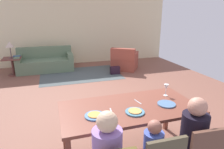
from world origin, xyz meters
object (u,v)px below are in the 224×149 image
at_px(dining_table, 129,111).
at_px(side_table, 13,64).
at_px(plate_near_woman, 166,104).
at_px(handbag, 115,70).
at_px(person_woman, 190,143).
at_px(wine_glass, 166,88).
at_px(plate_near_child, 135,112).
at_px(couch, 46,62).
at_px(table_lamp, 10,45).
at_px(armchair, 125,61).
at_px(book_lower, 17,58).
at_px(plate_near_man, 95,116).
at_px(book_upper, 17,56).

height_order(dining_table, side_table, dining_table).
relative_size(plate_near_woman, handbag, 0.78).
bearing_deg(person_woman, wine_glass, 79.25).
xyz_separation_m(plate_near_child, person_woman, (0.52, -0.46, -0.26)).
relative_size(couch, table_lamp, 3.51).
xyz_separation_m(armchair, book_lower, (-3.61, 0.40, 0.28)).
bearing_deg(person_woman, armchair, 77.86).
relative_size(couch, side_table, 3.26).
xyz_separation_m(plate_near_man, plate_near_woman, (1.03, 0.02, 0.00)).
bearing_deg(book_lower, couch, 19.46).
height_order(wine_glass, person_woman, person_woman).
bearing_deg(plate_near_woman, handbag, 82.14).
bearing_deg(handbag, plate_near_woman, -97.86).
xyz_separation_m(person_woman, couch, (-1.69, 5.62, -0.21)).
relative_size(side_table, book_upper, 2.64).
bearing_deg(plate_near_child, person_woman, -41.84).
bearing_deg(book_lower, plate_near_woman, -61.93).
relative_size(couch, book_lower, 8.61).
xyz_separation_m(wine_glass, couch, (-1.85, 4.80, -0.59)).
relative_size(dining_table, book_upper, 8.51).
xyz_separation_m(dining_table, book_upper, (-2.05, 4.78, -0.07)).
relative_size(person_woman, armchair, 0.93).
bearing_deg(plate_near_woman, book_lower, 118.07).
bearing_deg(plate_near_child, armchair, 70.53).
xyz_separation_m(dining_table, couch, (-1.18, 4.98, -0.39)).
bearing_deg(side_table, armchair, -6.71).
bearing_deg(armchair, person_woman, -102.14).
bearing_deg(wine_glass, armchair, 77.58).
bearing_deg(plate_near_woman, person_woman, -89.71).
distance_m(plate_near_woman, book_upper, 5.51).
distance_m(person_woman, book_lower, 5.90).
xyz_separation_m(dining_table, book_lower, (-2.03, 4.68, -0.10)).
bearing_deg(book_upper, handbag, -17.09).
bearing_deg(plate_near_woman, table_lamp, 119.41).
bearing_deg(plate_near_child, table_lamp, 114.20).
distance_m(plate_near_woman, book_lower, 5.42).
xyz_separation_m(plate_near_child, book_lower, (-2.03, 4.86, -0.18)).
height_order(table_lamp, book_upper, table_lamp).
xyz_separation_m(side_table, handbag, (3.26, -0.90, -0.25)).
xyz_separation_m(book_lower, book_upper, (-0.02, 0.10, 0.03)).
distance_m(dining_table, person_woman, 0.84).
distance_m(plate_near_woman, handbag, 4.01).
bearing_deg(handbag, plate_near_man, -111.74).
bearing_deg(wine_glass, side_table, 122.36).
bearing_deg(plate_near_child, book_upper, 112.47).
bearing_deg(plate_near_man, side_table, 109.22).
distance_m(wine_glass, handbag, 3.74).
bearing_deg(book_upper, person_woman, -64.65).
xyz_separation_m(dining_table, armchair, (1.58, 4.28, -0.37)).
distance_m(side_table, book_upper, 0.29).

